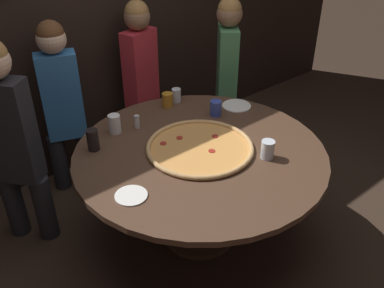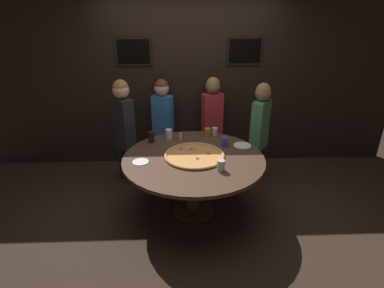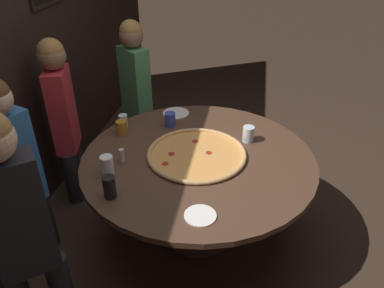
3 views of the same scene
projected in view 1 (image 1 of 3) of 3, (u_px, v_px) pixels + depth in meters
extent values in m
plane|color=#38281E|center=(199.00, 234.00, 3.16)|extent=(24.00, 24.00, 0.00)
cube|color=black|center=(84.00, 16.00, 3.39)|extent=(6.40, 0.06, 2.60)
cylinder|color=#4C3323|center=(200.00, 153.00, 2.77)|extent=(1.64, 1.64, 0.04)
cylinder|color=#4C3323|center=(199.00, 197.00, 2.97)|extent=(0.16, 0.16, 0.70)
cylinder|color=#4C3323|center=(199.00, 232.00, 3.15)|extent=(0.52, 0.52, 0.04)
cylinder|color=#E0994C|center=(200.00, 148.00, 2.77)|extent=(0.66, 0.66, 0.01)
torus|color=tan|center=(200.00, 147.00, 2.77)|extent=(0.70, 0.70, 0.03)
cylinder|color=#A8281E|center=(212.00, 151.00, 2.73)|extent=(0.04, 0.04, 0.00)
cylinder|color=#A8281E|center=(215.00, 136.00, 2.89)|extent=(0.04, 0.04, 0.00)
cylinder|color=#A8281E|center=(163.00, 143.00, 2.81)|extent=(0.04, 0.04, 0.00)
cylinder|color=#A8281E|center=(179.00, 138.00, 2.87)|extent=(0.04, 0.04, 0.00)
cylinder|color=#BC7A23|center=(168.00, 100.00, 3.26)|extent=(0.08, 0.08, 0.11)
cylinder|color=white|center=(115.00, 124.00, 2.92)|extent=(0.08, 0.08, 0.13)
cylinder|color=black|center=(93.00, 140.00, 2.74)|extent=(0.08, 0.08, 0.14)
cylinder|color=#384CB7|center=(216.00, 108.00, 3.14)|extent=(0.08, 0.08, 0.11)
cylinder|color=silver|center=(176.00, 95.00, 3.33)|extent=(0.07, 0.07, 0.11)
cylinder|color=silver|center=(268.00, 149.00, 2.66)|extent=(0.08, 0.08, 0.12)
cylinder|color=white|center=(131.00, 196.00, 2.37)|extent=(0.18, 0.18, 0.01)
cylinder|color=white|center=(237.00, 106.00, 3.29)|extent=(0.22, 0.22, 0.01)
cylinder|color=silver|center=(137.00, 123.00, 2.99)|extent=(0.04, 0.04, 0.08)
cylinder|color=#B7B7BC|center=(137.00, 116.00, 2.96)|extent=(0.04, 0.04, 0.01)
cylinder|color=#232328|center=(223.00, 120.00, 4.12)|extent=(0.18, 0.18, 0.49)
cylinder|color=#232328|center=(225.00, 131.00, 3.93)|extent=(0.18, 0.18, 0.49)
cube|color=#4C8C59|center=(227.00, 66.00, 3.71)|extent=(0.31, 0.33, 0.69)
sphere|color=#8C664C|center=(229.00, 14.00, 3.47)|extent=(0.21, 0.21, 0.21)
sphere|color=#9E703D|center=(230.00, 9.00, 3.45)|extent=(0.20, 0.20, 0.20)
cylinder|color=#232328|center=(86.00, 157.00, 3.58)|extent=(0.17, 0.17, 0.49)
cylinder|color=#232328|center=(59.00, 162.00, 3.52)|extent=(0.17, 0.17, 0.49)
cube|color=#3370B2|center=(62.00, 96.00, 3.24)|extent=(0.33, 0.24, 0.68)
sphere|color=beige|center=(51.00, 39.00, 3.00)|extent=(0.21, 0.21, 0.21)
sphere|color=brown|center=(50.00, 34.00, 2.98)|extent=(0.19, 0.19, 0.19)
cylinder|color=#232328|center=(45.00, 207.00, 3.02)|extent=(0.19, 0.19, 0.51)
cylinder|color=#232328|center=(14.00, 204.00, 3.06)|extent=(0.19, 0.19, 0.51)
cube|color=#232328|center=(10.00, 132.00, 2.71)|extent=(0.32, 0.34, 0.72)
cylinder|color=#232328|center=(152.00, 125.00, 4.04)|extent=(0.16, 0.16, 0.49)
cylinder|color=#232328|center=(137.00, 135.00, 3.89)|extent=(0.16, 0.16, 0.49)
cube|color=red|center=(141.00, 70.00, 3.65)|extent=(0.33, 0.23, 0.69)
sphere|color=#8C664C|center=(137.00, 17.00, 3.41)|extent=(0.21, 0.21, 0.21)
sphere|color=#9E703D|center=(137.00, 12.00, 3.39)|extent=(0.20, 0.20, 0.20)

